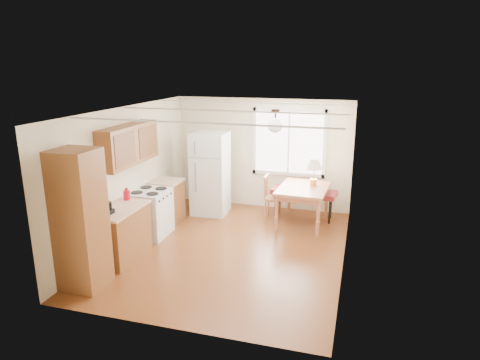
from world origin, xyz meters
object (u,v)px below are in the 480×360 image
at_px(dining_table, 303,192).
at_px(chair, 270,193).
at_px(bench, 304,193).
at_px(refrigerator, 210,173).

height_order(dining_table, chair, chair).
relative_size(bench, chair, 1.57).
bearing_deg(chair, dining_table, -20.82).
bearing_deg(dining_table, chair, 161.73).
distance_m(bench, dining_table, 0.39).
xyz_separation_m(refrigerator, bench, (2.04, 0.22, -0.34)).
distance_m(refrigerator, dining_table, 2.09).
height_order(refrigerator, dining_table, refrigerator).
bearing_deg(refrigerator, chair, 4.28).
height_order(refrigerator, chair, refrigerator).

